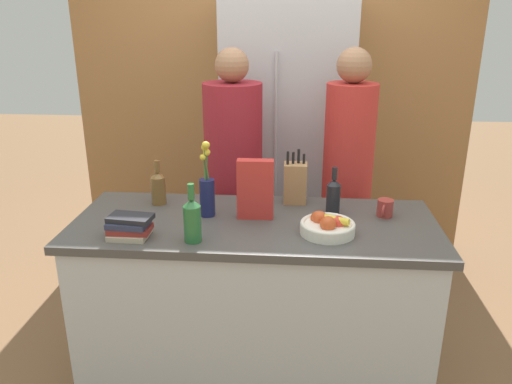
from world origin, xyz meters
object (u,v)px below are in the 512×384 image
refrigerator (286,142)px  bottle_vinegar (333,195)px  person_at_sink (234,173)px  cereal_box (255,189)px  book_stack (130,227)px  knife_block (295,183)px  person_in_blue (347,173)px  flower_vase (207,190)px  bottle_wine (192,219)px  coffee_mug (385,208)px  bottle_oil (158,187)px  fruit_bowl (327,226)px

refrigerator → bottle_vinegar: 1.12m
refrigerator → person_at_sink: bearing=-116.5°
cereal_box → book_stack: bearing=-153.9°
knife_block → person_in_blue: bearing=47.5°
cereal_box → person_in_blue: size_ratio=0.18×
flower_vase → bottle_wine: 0.31m
book_stack → bottle_vinegar: 1.00m
cereal_box → book_stack: 0.62m
person_in_blue → coffee_mug: bearing=-69.2°
knife_block → bottle_oil: (-0.72, -0.08, -0.02)m
knife_block → book_stack: (-0.74, -0.50, -0.06)m
person_at_sink → flower_vase: bearing=-93.2°
fruit_bowl → bottle_oil: (-0.87, 0.31, 0.06)m
bottle_wine → bottle_vinegar: bearing=31.0°
person_at_sink → person_in_blue: size_ratio=1.00×
book_stack → bottle_wine: size_ratio=0.76×
flower_vase → person_at_sink: 0.57m
person_in_blue → refrigerator: bearing=126.5°
bottle_oil → person_at_sink: person_at_sink is taller
cereal_box → person_in_blue: 0.76m
knife_block → person_in_blue: person_in_blue is taller
cereal_box → bottle_vinegar: cereal_box is taller
fruit_bowl → person_in_blue: bearing=77.9°
knife_block → flower_vase: flower_vase is taller
bottle_vinegar → bottle_wine: bottle_wine is taller
flower_vase → person_in_blue: bearing=36.8°
refrigerator → bottle_vinegar: bearing=-76.4°
refrigerator → fruit_bowl: refrigerator is taller
bottle_wine → person_at_sink: size_ratio=0.16×
cereal_box → book_stack: (-0.55, -0.27, -0.10)m
person_in_blue → flower_vase: bearing=-138.2°
flower_vase → refrigerator: bearing=72.6°
refrigerator → bottle_oil: (-0.65, -1.03, -0.00)m
coffee_mug → person_in_blue: 0.52m
book_stack → person_at_sink: person_at_sink is taller
knife_block → book_stack: bearing=-146.0°
person_in_blue → book_stack: bearing=-136.5°
fruit_bowl → person_at_sink: person_at_sink is taller
cereal_box → person_at_sink: (-0.18, 0.57, -0.10)m
refrigerator → coffee_mug: (0.52, -1.11, -0.05)m
knife_block → bottle_wine: size_ratio=1.08×
fruit_bowl → knife_block: (-0.15, 0.39, 0.07)m
person_at_sink → cereal_box: bearing=-69.7°
bottle_wine → knife_block: bearing=49.5°
fruit_bowl → person_in_blue: 0.74m
coffee_mug → fruit_bowl: bearing=-142.4°
book_stack → person_in_blue: person_in_blue is taller
fruit_bowl → bottle_vinegar: size_ratio=1.04×
flower_vase → person_at_sink: size_ratio=0.23×
book_stack → bottle_oil: size_ratio=0.86×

